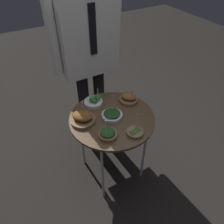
# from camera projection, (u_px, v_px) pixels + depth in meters

# --- Properties ---
(ground_plane) EXTENTS (8.00, 8.00, 0.00)m
(ground_plane) POSITION_uv_depth(u_px,v_px,m) (112.00, 169.00, 2.03)
(ground_plane) COLOR black
(serving_cart) EXTENTS (0.63, 0.63, 0.65)m
(serving_cart) POSITION_uv_depth(u_px,v_px,m) (112.00, 122.00, 1.64)
(serving_cart) COLOR brown
(serving_cart) RESTS_ON ground_plane
(bowl_roast_mid_left) EXTENTS (0.15, 0.15, 0.14)m
(bowl_roast_mid_left) POSITION_uv_depth(u_px,v_px,m) (129.00, 98.00, 1.73)
(bowl_roast_mid_left) COLOR brown
(bowl_roast_mid_left) RESTS_ON serving_cart
(bowl_spinach_front_center) EXTENTS (0.15, 0.15, 0.17)m
(bowl_spinach_front_center) POSITION_uv_depth(u_px,v_px,m) (112.00, 114.00, 1.59)
(bowl_spinach_front_center) COLOR silver
(bowl_spinach_front_center) RESTS_ON serving_cart
(bowl_roast_near_rim) EXTENTS (0.18, 0.18, 0.14)m
(bowl_roast_near_rim) POSITION_uv_depth(u_px,v_px,m) (83.00, 118.00, 1.54)
(bowl_roast_near_rim) COLOR brown
(bowl_roast_near_rim) RESTS_ON serving_cart
(bowl_broccoli_center) EXTENTS (0.15, 0.15, 0.15)m
(bowl_broccoli_center) POSITION_uv_depth(u_px,v_px,m) (94.00, 101.00, 1.70)
(bowl_broccoli_center) COLOR silver
(bowl_broccoli_center) RESTS_ON serving_cart
(bowl_asparagus_back_left) EXTENTS (0.11, 0.11, 0.15)m
(bowl_asparagus_back_left) POSITION_uv_depth(u_px,v_px,m) (135.00, 132.00, 1.47)
(bowl_asparagus_back_left) COLOR brown
(bowl_asparagus_back_left) RESTS_ON serving_cart
(bowl_spinach_front_left) EXTENTS (0.13, 0.13, 0.17)m
(bowl_spinach_front_left) POSITION_uv_depth(u_px,v_px,m) (108.00, 134.00, 1.45)
(bowl_spinach_front_left) COLOR brown
(bowl_spinach_front_left) RESTS_ON serving_cart
(waiter_figure) EXTENTS (0.59, 0.22, 1.60)m
(waiter_figure) POSITION_uv_depth(u_px,v_px,m) (88.00, 45.00, 1.69)
(waiter_figure) COLOR black
(waiter_figure) RESTS_ON ground_plane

